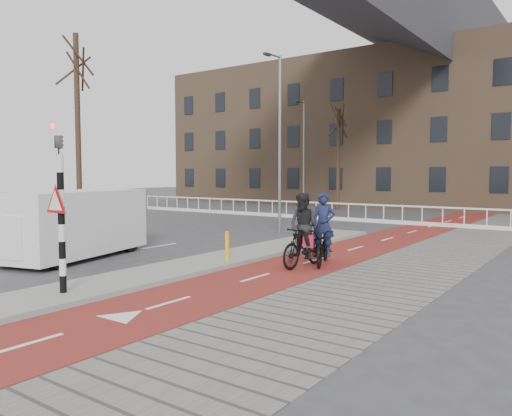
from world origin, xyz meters
The scene contains 15 objects.
ground centered at (0.00, 0.00, 0.00)m, with size 120.00×120.00×0.00m, color #38383A.
bike_lane centered at (1.50, 10.00, 0.01)m, with size 2.50×60.00×0.01m, color maroon.
sidewalk centered at (4.30, 10.00, 0.01)m, with size 3.00×60.00×0.01m, color slate.
curb_island centered at (-0.70, 4.00, 0.06)m, with size 1.80×16.00×0.12m, color gray.
traffic_signal centered at (-0.60, -2.02, 1.99)m, with size 0.80×0.80×3.68m.
bollard centered at (-0.24, 3.03, 0.54)m, with size 0.12×0.12×0.83m, color #FBAE0D.
cyclist_near centered at (2.03, 4.57, 0.70)m, with size 1.34×2.10×2.05m.
cyclist_far centered at (1.77, 3.90, 0.86)m, with size 0.93×1.97×2.06m.
van centered at (-4.75, 1.14, 1.10)m, with size 3.09×5.17×2.08m.
railing centered at (-5.00, 17.00, 0.31)m, with size 28.00×0.10×0.99m.
townhouse_row centered at (-3.00, 32.00, 7.81)m, with size 46.00×10.00×15.90m.
tree_left centered at (-12.50, 6.74, 4.65)m, with size 0.26×0.26×9.31m, color #301D15.
tree_mid centered at (-7.31, 24.41, 3.59)m, with size 0.27×0.27×7.19m, color #301D15.
streetlight_near centered at (-3.23, 10.42, 3.85)m, with size 0.12×0.12×7.71m, color slate.
streetlight_left centered at (-9.54, 23.38, 3.88)m, with size 0.12×0.12×7.76m, color slate.
Camera 1 is at (8.70, -8.03, 2.62)m, focal length 35.00 mm.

